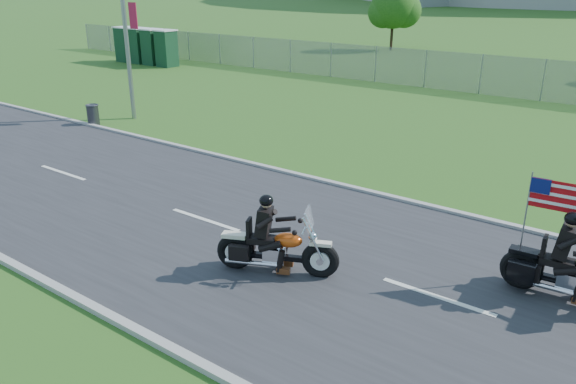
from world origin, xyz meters
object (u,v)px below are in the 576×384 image
Objects in this scene: motorcycle_follow at (575,273)px; porta_toilet_a at (167,49)px; porta_toilet_c at (139,46)px; trash_can at (93,115)px; porta_toilet_d at (126,45)px; motorcycle_lead at (275,249)px; porta_toilet_b at (152,48)px.

porta_toilet_a is at bearing 147.35° from motorcycle_follow.
porta_toilet_c reaches higher than motorcycle_follow.
porta_toilet_a is 2.80m from porta_toilet_c.
porta_toilet_c is 17.75m from trash_can.
motorcycle_follow is (32.21, -15.66, -0.55)m from porta_toilet_d.
motorcycle_follow is 18.67m from trash_can.
motorcycle_lead is (27.16, -18.02, -0.61)m from porta_toilet_d.
trash_can is (-18.43, 2.96, -0.19)m from motorcycle_follow.
porta_toilet_c is 1.40m from porta_toilet_d.
porta_toilet_a is 2.84× the size of trash_can.
motorcycle_lead is at bearing -36.49° from porta_toilet_b.
porta_toilet_d is at bearing 137.34° from trash_can.
porta_toilet_c is (-1.40, 0.00, 0.00)m from porta_toilet_b.
trash_can is (10.98, -12.70, -0.74)m from porta_toilet_b.
motorcycle_follow is at bearing -9.11° from trash_can.
porta_toilet_b and porta_toilet_c have the same top height.
porta_toilet_b is 1.40m from porta_toilet_c.
porta_toilet_c is (-2.80, 0.00, 0.00)m from porta_toilet_a.
motorcycle_follow is at bearing -25.92° from porta_toilet_d.
porta_toilet_a is at bearing 117.43° from motorcycle_lead.
motorcycle_lead is at bearing -34.97° from porta_toilet_c.
porta_toilet_a is 0.97× the size of motorcycle_lead.
porta_toilet_d is 2.84× the size of trash_can.
porta_toilet_a reaches higher than motorcycle_follow.
porta_toilet_c is 1.00× the size of porta_toilet_d.
porta_toilet_b and porta_toilet_d have the same top height.
porta_toilet_b is at bearing 148.52° from motorcycle_follow.
porta_toilet_b is 1.00× the size of porta_toilet_c.
porta_toilet_d is at bearing 121.99° from motorcycle_lead.
trash_can is at bearing -42.66° from porta_toilet_d.
porta_toilet_a is 0.88× the size of motorcycle_follow.
porta_toilet_c is at bearing 180.00° from porta_toilet_b.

